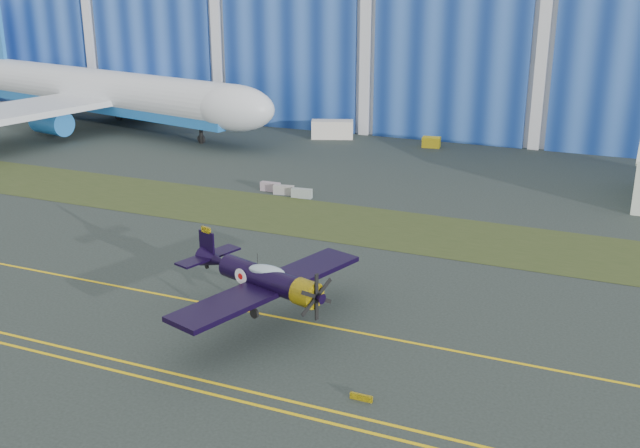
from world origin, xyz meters
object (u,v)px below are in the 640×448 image
at_px(warbird, 262,277).
at_px(jetliner, 101,45).
at_px(shipping_container, 332,129).
at_px(tug, 431,142).

distance_m(warbird, jetliner, 66.98).
bearing_deg(jetliner, warbird, -31.84).
bearing_deg(shipping_container, warbird, -93.04).
height_order(shipping_container, tug, shipping_container).
bearing_deg(tug, jetliner, -179.81).
xyz_separation_m(jetliner, tug, (44.67, 5.48, -10.56)).
xyz_separation_m(shipping_container, tug, (13.22, -0.06, -0.53)).
relative_size(warbird, tug, 7.79).
xyz_separation_m(jetliner, shipping_container, (31.44, 5.54, -10.03)).
bearing_deg(shipping_container, tug, -20.95).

